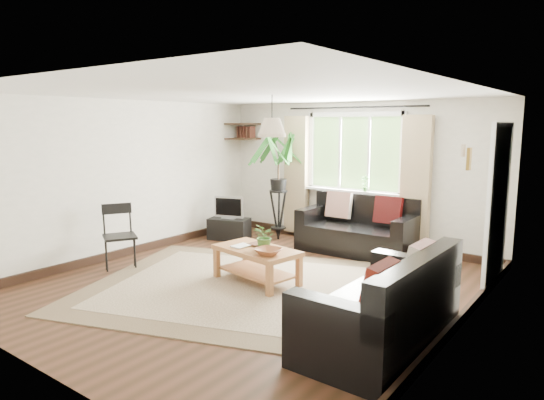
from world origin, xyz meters
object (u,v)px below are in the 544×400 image
Objects in this scene: tv_stand at (229,229)px; folding_chair at (120,238)px; sofa_back at (358,226)px; palm_stand at (278,186)px; coffee_table at (257,265)px; sofa_right at (380,300)px.

tv_stand is 0.77× the size of folding_chair.
palm_stand reaches higher than sofa_back.
sofa_back is 1.61m from palm_stand.
palm_stand is at bearing 119.09° from coffee_table.
palm_stand is at bearing 179.89° from sofa_back.
coffee_table is (-0.36, -2.13, -0.20)m from sofa_back.
coffee_table is 2.04m from folding_chair.
sofa_back reaches higher than tv_stand.
sofa_right is 0.96× the size of palm_stand.
coffee_table is 1.61× the size of tv_stand.
tv_stand is at bearing -119.43° from sofa_right.
folding_chair is at bearing -89.30° from sofa_right.
tv_stand is at bearing -167.65° from sofa_back.
palm_stand reaches higher than tv_stand.
tv_stand is at bearing 139.87° from coffee_table.
coffee_table is (-2.02, 0.71, -0.20)m from sofa_right.
palm_stand is (-3.18, 2.80, 0.52)m from sofa_right.
sofa_right is at bearing -19.51° from coffee_table.
palm_stand is at bearing -130.33° from sofa_right.
sofa_right is 2.00× the size of folding_chair.
folding_chair is (-0.74, -2.78, -0.50)m from palm_stand.
sofa_right is at bearing -61.42° from folding_chair.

